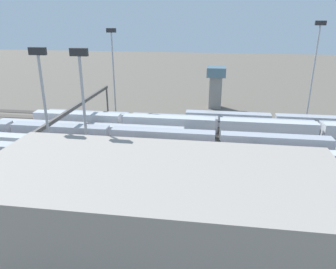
% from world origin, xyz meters
% --- Properties ---
extents(ground_plane, '(400.00, 400.00, 0.00)m').
position_xyz_m(ground_plane, '(0.00, 0.00, 0.00)').
color(ground_plane, '#60594F').
extents(track_bed_0, '(140.00, 2.80, 0.12)m').
position_xyz_m(track_bed_0, '(0.00, -20.00, 0.06)').
color(track_bed_0, '#3D3833').
rests_on(track_bed_0, ground_plane).
extents(track_bed_1, '(140.00, 2.80, 0.12)m').
position_xyz_m(track_bed_1, '(0.00, -15.00, 0.06)').
color(track_bed_1, '#4C443D').
rests_on(track_bed_1, ground_plane).
extents(track_bed_2, '(140.00, 2.80, 0.12)m').
position_xyz_m(track_bed_2, '(0.00, -10.00, 0.06)').
color(track_bed_2, '#4C443D').
rests_on(track_bed_2, ground_plane).
extents(track_bed_3, '(140.00, 2.80, 0.12)m').
position_xyz_m(track_bed_3, '(0.00, -5.00, 0.06)').
color(track_bed_3, '#4C443D').
rests_on(track_bed_3, ground_plane).
extents(track_bed_4, '(140.00, 2.80, 0.12)m').
position_xyz_m(track_bed_4, '(0.00, 0.00, 0.06)').
color(track_bed_4, '#4C443D').
rests_on(track_bed_4, ground_plane).
extents(track_bed_5, '(140.00, 2.80, 0.12)m').
position_xyz_m(track_bed_5, '(0.00, 5.00, 0.06)').
color(track_bed_5, '#3D3833').
rests_on(track_bed_5, ground_plane).
extents(track_bed_6, '(140.00, 2.80, 0.12)m').
position_xyz_m(track_bed_6, '(0.00, 10.00, 0.06)').
color(track_bed_6, '#3D3833').
rests_on(track_bed_6, ground_plane).
extents(track_bed_7, '(140.00, 2.80, 0.12)m').
position_xyz_m(track_bed_7, '(0.00, 15.00, 0.06)').
color(track_bed_7, '#3D3833').
rests_on(track_bed_7, ground_plane).
extents(track_bed_8, '(140.00, 2.80, 0.12)m').
position_xyz_m(track_bed_8, '(0.00, 20.00, 0.06)').
color(track_bed_8, '#4C443D').
rests_on(track_bed_8, ground_plane).
extents(train_on_track_1, '(47.20, 3.06, 3.80)m').
position_xyz_m(train_on_track_1, '(-28.58, -15.00, 2.00)').
color(train_on_track_1, '#A8AAB2').
rests_on(train_on_track_1, ground_plane).
extents(train_on_track_4, '(47.20, 3.06, 3.80)m').
position_xyz_m(train_on_track_4, '(17.69, 0.00, 2.00)').
color(train_on_track_4, '#B7BABF').
rests_on(train_on_track_4, ground_plane).
extents(train_on_track_5, '(119.80, 3.06, 5.00)m').
position_xyz_m(train_on_track_5, '(-1.73, 5.00, 2.60)').
color(train_on_track_5, '#A8AAB2').
rests_on(train_on_track_5, ground_plane).
extents(train_on_track_6, '(139.00, 3.06, 4.40)m').
position_xyz_m(train_on_track_6, '(4.87, 10.00, 2.06)').
color(train_on_track_6, '#1E6B9E').
rests_on(train_on_track_6, ground_plane).
extents(train_on_track_7, '(139.00, 3.06, 4.40)m').
position_xyz_m(train_on_track_7, '(5.11, 15.00, 2.05)').
color(train_on_track_7, maroon).
rests_on(train_on_track_7, ground_plane).
extents(train_on_track_3, '(95.60, 3.00, 5.00)m').
position_xyz_m(train_on_track_3, '(-13.68, -5.00, 2.62)').
color(train_on_track_3, silver).
rests_on(train_on_track_3, ground_plane).
extents(train_on_track_2, '(95.60, 3.00, 3.80)m').
position_xyz_m(train_on_track_2, '(-14.44, -10.00, 2.02)').
color(train_on_track_2, '#A8AAB2').
rests_on(train_on_track_2, ground_plane).
extents(light_mast_0, '(2.80, 0.70, 27.62)m').
position_xyz_m(light_mast_0, '(-39.33, -23.46, 17.56)').
color(light_mast_0, '#9EA0A5').
rests_on(light_mast_0, ground_plane).
extents(light_mast_1, '(2.80, 0.70, 24.34)m').
position_xyz_m(light_mast_1, '(8.13, 23.72, 15.76)').
color(light_mast_1, '#9EA0A5').
rests_on(light_mast_1, ground_plane).
extents(light_mast_2, '(2.80, 0.70, 25.43)m').
position_xyz_m(light_mast_2, '(17.80, -22.85, 16.36)').
color(light_mast_2, '#9EA0A5').
rests_on(light_mast_2, ground_plane).
extents(light_mast_3, '(2.80, 0.70, 24.32)m').
position_xyz_m(light_mast_3, '(15.19, 23.16, 15.75)').
color(light_mast_3, '#9EA0A5').
rests_on(light_mast_3, ground_plane).
extents(signal_gantry, '(0.70, 45.00, 8.80)m').
position_xyz_m(signal_gantry, '(20.10, 0.00, 7.80)').
color(signal_gantry, '#4C4742').
rests_on(signal_gantry, ground_plane).
extents(maintenance_shed, '(43.14, 19.44, 12.24)m').
position_xyz_m(maintenance_shed, '(-6.57, 38.51, 6.12)').
color(maintenance_shed, '#9E9389').
rests_on(maintenance_shed, ground_plane).
extents(control_tower, '(6.00, 6.00, 13.35)m').
position_xyz_m(control_tower, '(-12.78, -34.20, 7.81)').
color(control_tower, gray).
rests_on(control_tower, ground_plane).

